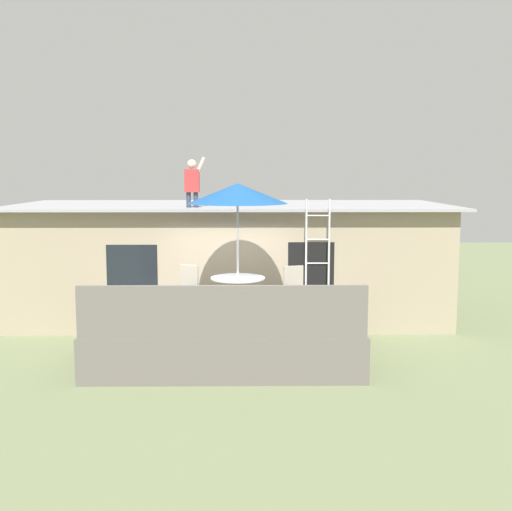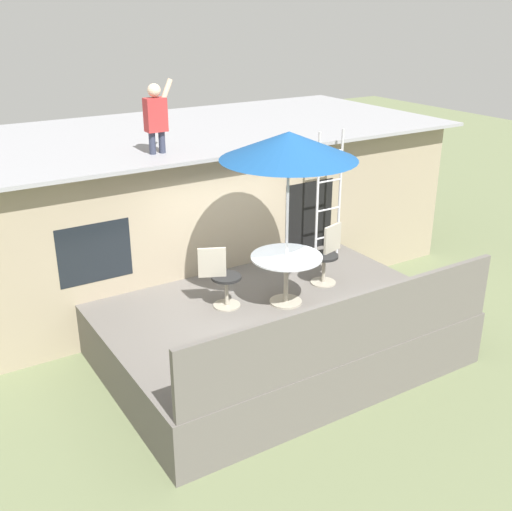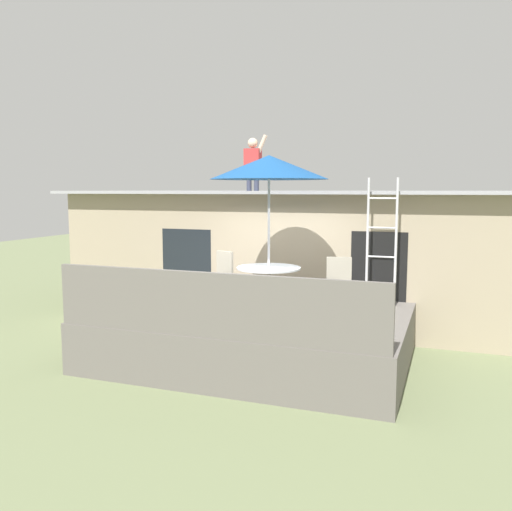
# 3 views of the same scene
# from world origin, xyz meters

# --- Properties ---
(ground_plane) EXTENTS (40.00, 40.00, 0.00)m
(ground_plane) POSITION_xyz_m (0.00, 0.00, 0.00)
(ground_plane) COLOR #66704C
(house) EXTENTS (10.50, 4.50, 2.77)m
(house) POSITION_xyz_m (0.00, 3.60, 1.39)
(house) COLOR gray
(house) RESTS_ON ground
(deck) EXTENTS (4.91, 3.53, 0.80)m
(deck) POSITION_xyz_m (0.00, 0.00, 0.40)
(deck) COLOR #605B56
(deck) RESTS_ON ground
(deck_railing) EXTENTS (4.81, 0.08, 0.90)m
(deck_railing) POSITION_xyz_m (0.00, -1.72, 1.25)
(deck_railing) COLOR #605B56
(deck_railing) RESTS_ON deck
(patio_table) EXTENTS (1.04, 1.04, 0.74)m
(patio_table) POSITION_xyz_m (0.23, 0.04, 1.39)
(patio_table) COLOR #A59E8C
(patio_table) RESTS_ON deck
(patio_umbrella) EXTENTS (1.90, 1.90, 2.54)m
(patio_umbrella) POSITION_xyz_m (0.23, 0.04, 3.15)
(patio_umbrella) COLOR silver
(patio_umbrella) RESTS_ON deck
(step_ladder) EXTENTS (0.52, 0.04, 2.20)m
(step_ladder) POSITION_xyz_m (1.88, 1.18, 1.90)
(step_ladder) COLOR silver
(step_ladder) RESTS_ON deck
(person_figure) EXTENTS (0.47, 0.20, 1.11)m
(person_figure) POSITION_xyz_m (-0.80, 2.07, 3.38)
(person_figure) COLOR #33384C
(person_figure) RESTS_ON house
(patio_chair_left) EXTENTS (0.59, 0.44, 0.92)m
(patio_chair_left) POSITION_xyz_m (-0.63, 0.44, 1.26)
(patio_chair_left) COLOR #A59E8C
(patio_chair_left) RESTS_ON deck
(patio_chair_right) EXTENTS (0.61, 0.44, 0.92)m
(patio_chair_right) POSITION_xyz_m (1.20, 0.31, 1.26)
(patio_chair_right) COLOR #A59E8C
(patio_chair_right) RESTS_ON deck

